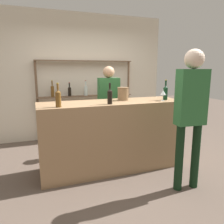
# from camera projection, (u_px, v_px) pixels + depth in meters

# --- Properties ---
(ground_plane) EXTENTS (16.00, 16.00, 0.00)m
(ground_plane) POSITION_uv_depth(u_px,v_px,m) (112.00, 167.00, 3.56)
(ground_plane) COLOR brown
(bar_counter) EXTENTS (2.23, 0.67, 1.08)m
(bar_counter) POSITION_uv_depth(u_px,v_px,m) (112.00, 135.00, 3.46)
(bar_counter) COLOR #997551
(bar_counter) RESTS_ON ground_plane
(back_wall) EXTENTS (3.83, 0.12, 2.80)m
(back_wall) POSITION_uv_depth(u_px,v_px,m) (84.00, 77.00, 5.08)
(back_wall) COLOR beige
(back_wall) RESTS_ON ground_plane
(back_shelf) EXTENTS (2.17, 0.18, 1.76)m
(back_shelf) POSITION_uv_depth(u_px,v_px,m) (86.00, 87.00, 4.96)
(back_shelf) COLOR brown
(back_shelf) RESTS_ON ground_plane
(counter_bottle_0) EXTENTS (0.07, 0.07, 0.33)m
(counter_bottle_0) POSITION_uv_depth(u_px,v_px,m) (165.00, 92.00, 3.53)
(counter_bottle_0) COLOR black
(counter_bottle_0) RESTS_ON bar_counter
(counter_bottle_1) EXTENTS (0.07, 0.07, 0.30)m
(counter_bottle_1) POSITION_uv_depth(u_px,v_px,m) (110.00, 96.00, 3.10)
(counter_bottle_1) COLOR black
(counter_bottle_1) RESTS_ON bar_counter
(counter_bottle_2) EXTENTS (0.07, 0.07, 0.32)m
(counter_bottle_2) POSITION_uv_depth(u_px,v_px,m) (58.00, 98.00, 2.85)
(counter_bottle_2) COLOR brown
(counter_bottle_2) RESTS_ON bar_counter
(wine_glass) EXTENTS (0.09, 0.09, 0.17)m
(wine_glass) POSITION_uv_depth(u_px,v_px,m) (163.00, 93.00, 3.42)
(wine_glass) COLOR silver
(wine_glass) RESTS_ON bar_counter
(ice_bucket) EXTENTS (0.18, 0.18, 0.21)m
(ice_bucket) POSITION_uv_depth(u_px,v_px,m) (123.00, 94.00, 3.50)
(ice_bucket) COLOR #846647
(ice_bucket) RESTS_ON bar_counter
(server_behind_counter) EXTENTS (0.40, 0.21, 1.63)m
(server_behind_counter) POSITION_uv_depth(u_px,v_px,m) (109.00, 102.00, 4.13)
(server_behind_counter) COLOR black
(server_behind_counter) RESTS_ON ground_plane
(customer_right) EXTENTS (0.39, 0.24, 1.81)m
(customer_right) POSITION_uv_depth(u_px,v_px,m) (191.00, 107.00, 2.73)
(customer_right) COLOR black
(customer_right) RESTS_ON ground_plane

